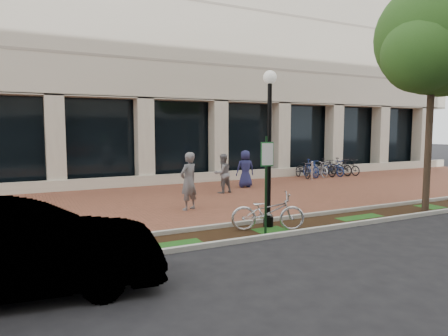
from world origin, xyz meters
name	(u,v)px	position (x,y,z in m)	size (l,w,h in m)	color
ground	(227,197)	(0.00, 0.00, 0.00)	(120.00, 120.00, 0.00)	black
brick_plaza	(227,196)	(0.00, 0.00, 0.01)	(40.00, 9.00, 0.01)	brown
planting_strip	(311,224)	(0.00, -5.25, 0.01)	(40.00, 1.50, 0.01)	black
curb_plaza_side	(295,217)	(0.00, -4.50, 0.06)	(40.00, 0.12, 0.12)	#B3B4A9
curb_street_side	(328,228)	(0.00, -6.00, 0.06)	(40.00, 0.12, 0.12)	#B3B4A9
near_office_building	(149,9)	(0.00, 10.47, 10.05)	(40.00, 12.12, 16.00)	beige
parking_sign	(266,173)	(-1.76, -5.61, 1.61)	(0.34, 0.07, 2.54)	#14381C
lamppost	(269,140)	(-1.27, -4.98, 2.42)	(0.36, 0.36, 4.29)	black
street_tree	(434,45)	(4.66, -5.47, 5.41)	(4.37, 3.65, 7.47)	#423226
locked_bicycle	(268,212)	(-1.50, -5.30, 0.52)	(0.69, 1.97, 1.03)	silver
pedestrian_left	(189,181)	(-2.37, -1.79, 0.98)	(0.71, 0.47, 1.95)	slate
pedestrian_mid	(223,174)	(0.24, 0.88, 0.84)	(0.81, 0.63, 1.67)	slate
pedestrian_right	(245,169)	(1.93, 1.88, 0.87)	(0.85, 0.55, 1.74)	#1F224F
bollard	(312,171)	(6.39, 2.53, 0.52)	(0.12, 0.12, 1.02)	silver
bike_rack_cluster	(326,168)	(8.25, 3.56, 0.48)	(4.19, 1.86, 1.03)	black
sedan_near_curb	(14,250)	(-7.50, -7.03, 0.78)	(1.64, 4.71, 1.55)	silver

